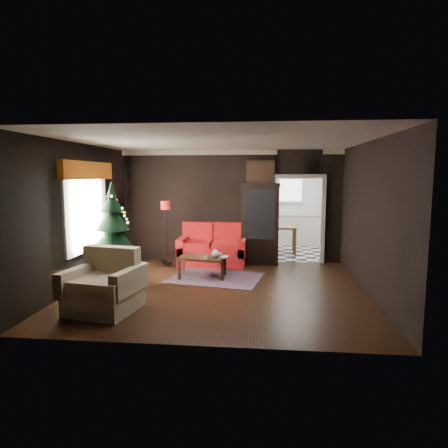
# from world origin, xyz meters

# --- Properties ---
(floor) EXTENTS (5.50, 5.50, 0.00)m
(floor) POSITION_xyz_m (0.00, 0.00, 0.00)
(floor) COLOR black
(floor) RESTS_ON ground
(ceiling) EXTENTS (5.50, 5.50, 0.00)m
(ceiling) POSITION_xyz_m (0.00, 0.00, 2.80)
(ceiling) COLOR white
(ceiling) RESTS_ON ground
(wall_back) EXTENTS (5.50, 0.00, 5.50)m
(wall_back) POSITION_xyz_m (0.00, 2.50, 1.40)
(wall_back) COLOR black
(wall_back) RESTS_ON ground
(wall_front) EXTENTS (5.50, 0.00, 5.50)m
(wall_front) POSITION_xyz_m (0.00, -2.50, 1.40)
(wall_front) COLOR black
(wall_front) RESTS_ON ground
(wall_left) EXTENTS (0.00, 5.50, 5.50)m
(wall_left) POSITION_xyz_m (-2.75, 0.00, 1.40)
(wall_left) COLOR black
(wall_left) RESTS_ON ground
(wall_right) EXTENTS (0.00, 5.50, 5.50)m
(wall_right) POSITION_xyz_m (2.75, 0.00, 1.40)
(wall_right) COLOR black
(wall_right) RESTS_ON ground
(doorway) EXTENTS (1.10, 0.10, 2.10)m
(doorway) POSITION_xyz_m (1.70, 2.50, 1.05)
(doorway) COLOR beige
(doorway) RESTS_ON ground
(left_window) EXTENTS (0.05, 1.60, 1.40)m
(left_window) POSITION_xyz_m (-2.71, 0.20, 1.45)
(left_window) COLOR white
(left_window) RESTS_ON wall_left
(valance) EXTENTS (0.12, 2.10, 0.35)m
(valance) POSITION_xyz_m (-2.63, 0.20, 2.27)
(valance) COLOR #AA4E10
(valance) RESTS_ON wall_left
(kitchen_floor) EXTENTS (3.00, 3.00, 0.00)m
(kitchen_floor) POSITION_xyz_m (1.70, 4.00, 0.00)
(kitchen_floor) COLOR silver
(kitchen_floor) RESTS_ON ground
(kitchen_window) EXTENTS (0.70, 0.06, 0.70)m
(kitchen_window) POSITION_xyz_m (1.70, 5.45, 1.70)
(kitchen_window) COLOR white
(kitchen_window) RESTS_ON ground
(rug) EXTENTS (2.11, 1.70, 0.01)m
(rug) POSITION_xyz_m (-0.17, 0.78, 0.01)
(rug) COLOR #2C1C26
(rug) RESTS_ON ground
(loveseat) EXTENTS (1.70, 0.90, 1.00)m
(loveseat) POSITION_xyz_m (-0.40, 2.05, 0.50)
(loveseat) COLOR #990117
(loveseat) RESTS_ON ground
(curio_cabinet) EXTENTS (0.90, 0.45, 1.90)m
(curio_cabinet) POSITION_xyz_m (0.75, 2.27, 0.95)
(curio_cabinet) COLOR black
(curio_cabinet) RESTS_ON ground
(floor_lamp) EXTENTS (0.32, 0.32, 1.48)m
(floor_lamp) POSITION_xyz_m (-1.46, 1.70, 0.83)
(floor_lamp) COLOR black
(floor_lamp) RESTS_ON ground
(christmas_tree) EXTENTS (1.18, 1.18, 1.88)m
(christmas_tree) POSITION_xyz_m (-2.10, 0.04, 1.05)
(christmas_tree) COLOR black
(christmas_tree) RESTS_ON ground
(armchair) EXTENTS (1.19, 1.19, 1.05)m
(armchair) POSITION_xyz_m (-1.71, -1.38, 0.46)
(armchair) COLOR beige
(armchair) RESTS_ON ground
(coffee_table) EXTENTS (1.08, 0.77, 0.44)m
(coffee_table) POSITION_xyz_m (-0.45, 0.82, 0.23)
(coffee_table) COLOR black
(coffee_table) RESTS_ON rug
(teapot) EXTENTS (0.23, 0.23, 0.18)m
(teapot) POSITION_xyz_m (-0.16, 0.69, 0.55)
(teapot) COLOR silver
(teapot) RESTS_ON coffee_table
(cup_a) EXTENTS (0.09, 0.09, 0.07)m
(cup_a) POSITION_xyz_m (-0.34, 0.58, 0.49)
(cup_a) COLOR white
(cup_a) RESTS_ON coffee_table
(cup_b) EXTENTS (0.08, 0.08, 0.05)m
(cup_b) POSITION_xyz_m (-0.36, 0.58, 0.48)
(cup_b) COLOR silver
(cup_b) RESTS_ON coffee_table
(book) EXTENTS (0.15, 0.04, 0.21)m
(book) POSITION_xyz_m (-0.06, 0.80, 0.56)
(book) COLOR #927258
(book) RESTS_ON coffee_table
(wall_clock) EXTENTS (0.32, 0.32, 0.06)m
(wall_clock) POSITION_xyz_m (1.95, 2.45, 2.38)
(wall_clock) COLOR white
(wall_clock) RESTS_ON wall_back
(painting) EXTENTS (0.62, 0.05, 0.52)m
(painting) POSITION_xyz_m (0.75, 2.46, 2.25)
(painting) COLOR #AF7953
(painting) RESTS_ON wall_back
(kitchen_counter) EXTENTS (1.80, 0.60, 0.90)m
(kitchen_counter) POSITION_xyz_m (1.70, 5.20, 0.45)
(kitchen_counter) COLOR silver
(kitchen_counter) RESTS_ON ground
(kitchen_table) EXTENTS (0.70, 0.70, 0.75)m
(kitchen_table) POSITION_xyz_m (1.40, 3.70, 0.38)
(kitchen_table) COLOR brown
(kitchen_table) RESTS_ON ground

